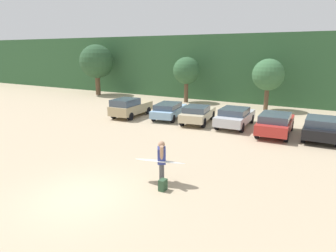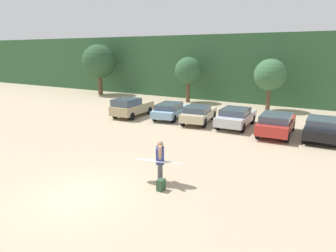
# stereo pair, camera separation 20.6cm
# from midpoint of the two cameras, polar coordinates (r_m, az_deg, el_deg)

# --- Properties ---
(ground_plane) EXTENTS (120.00, 120.00, 0.00)m
(ground_plane) POSITION_cam_midpoint_polar(r_m,az_deg,el_deg) (11.79, -16.32, -12.87)
(ground_plane) COLOR tan
(hillside_ridge) EXTENTS (108.00, 12.00, 6.96)m
(hillside_ridge) POSITION_cam_midpoint_polar(r_m,az_deg,el_deg) (37.15, 18.22, 10.77)
(hillside_ridge) COLOR #2D5633
(hillside_ridge) RESTS_ON ground_plane
(tree_right) EXTENTS (4.02, 4.02, 6.05)m
(tree_right) POSITION_cam_midpoint_polar(r_m,az_deg,el_deg) (37.74, -12.98, 11.94)
(tree_right) COLOR brown
(tree_right) RESTS_ON ground_plane
(tree_ridge_back) EXTENTS (2.77, 2.77, 4.68)m
(tree_ridge_back) POSITION_cam_midpoint_polar(r_m,az_deg,el_deg) (31.22, 4.11, 10.49)
(tree_ridge_back) COLOR brown
(tree_ridge_back) RESTS_ON ground_plane
(tree_far_left) EXTENTS (2.82, 2.82, 4.62)m
(tree_far_left) POSITION_cam_midpoint_polar(r_m,az_deg,el_deg) (28.22, 19.22, 9.21)
(tree_far_left) COLOR brown
(tree_far_left) RESTS_ON ground_plane
(parked_car_tan) EXTENTS (1.96, 4.14, 1.57)m
(parked_car_tan) POSITION_cam_midpoint_polar(r_m,az_deg,el_deg) (24.52, -6.86, 3.67)
(parked_car_tan) COLOR tan
(parked_car_tan) RESTS_ON ground_plane
(parked_car_sky_blue) EXTENTS (2.42, 4.45, 1.26)m
(parked_car_sky_blue) POSITION_cam_midpoint_polar(r_m,az_deg,el_deg) (23.72, 0.63, 3.11)
(parked_car_sky_blue) COLOR #84ADD1
(parked_car_sky_blue) RESTS_ON ground_plane
(parked_car_champagne) EXTENTS (2.32, 4.36, 1.33)m
(parked_car_champagne) POSITION_cam_midpoint_polar(r_m,az_deg,el_deg) (22.30, 6.17, 2.40)
(parked_car_champagne) COLOR beige
(parked_car_champagne) RESTS_ON ground_plane
(parked_car_silver) EXTENTS (2.02, 4.43, 1.37)m
(parked_car_silver) POSITION_cam_midpoint_polar(r_m,az_deg,el_deg) (21.61, 13.19, 1.77)
(parked_car_silver) COLOR silver
(parked_car_silver) RESTS_ON ground_plane
(parked_car_red) EXTENTS (2.05, 4.45, 1.43)m
(parked_car_red) POSITION_cam_midpoint_polar(r_m,az_deg,el_deg) (20.18, 20.36, 0.49)
(parked_car_red) COLOR #B72D28
(parked_car_red) RESTS_ON ground_plane
(parked_car_black) EXTENTS (2.00, 4.16, 1.40)m
(parked_car_black) POSITION_cam_midpoint_polar(r_m,az_deg,el_deg) (20.26, 27.89, -0.32)
(parked_car_black) COLOR black
(parked_car_black) RESTS_ON ground_plane
(person_adult) EXTENTS (0.56, 0.79, 1.78)m
(person_adult) POSITION_cam_midpoint_polar(r_m,az_deg,el_deg) (12.04, -1.04, -6.44)
(person_adult) COLOR #4C4C51
(person_adult) RESTS_ON ground_plane
(surfboard_white) EXTENTS (2.20, 1.08, 0.23)m
(surfboard_white) POSITION_cam_midpoint_polar(r_m,az_deg,el_deg) (12.06, -1.38, -6.76)
(surfboard_white) COLOR white
(backpack_dropped) EXTENTS (0.24, 0.34, 0.45)m
(backpack_dropped) POSITION_cam_midpoint_polar(r_m,az_deg,el_deg) (11.70, -0.84, -11.24)
(backpack_dropped) COLOR #2D4C33
(backpack_dropped) RESTS_ON ground_plane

